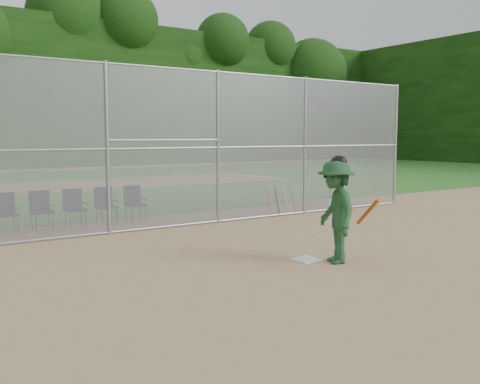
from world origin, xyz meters
TOP-DOWN VIEW (x-y plane):
  - ground at (0.00, 0.00)m, footprint 100.00×100.00m
  - grass_strip at (0.00, 18.00)m, footprint 100.00×100.00m
  - dirt_patch_far at (0.00, 18.00)m, footprint 24.00×24.00m
  - backstop_fence at (0.00, 5.00)m, footprint 16.09×0.09m
  - treeline at (0.00, 20.00)m, footprint 81.00×60.00m
  - home_plate at (0.09, 0.45)m, footprint 0.51×0.51m
  - batter_at_plate at (0.40, 0.00)m, footprint 1.12×1.45m
  - water_cooler at (5.42, 5.51)m, footprint 0.31×0.31m
  - spare_bats at (3.27, 5.18)m, footprint 0.96×0.35m
  - chair_2 at (-3.97, 6.43)m, footprint 0.54×0.52m
  - chair_3 at (-3.16, 6.43)m, footprint 0.54×0.52m
  - chair_4 at (-2.35, 6.43)m, footprint 0.54×0.52m
  - chair_5 at (-1.54, 6.43)m, footprint 0.54×0.52m
  - chair_6 at (-0.73, 6.43)m, footprint 0.54×0.52m

SIDE VIEW (x-z plane):
  - ground at x=0.00m, z-range 0.00..0.00m
  - grass_strip at x=0.00m, z-range 0.01..0.01m
  - dirt_patch_far at x=0.00m, z-range 0.01..0.01m
  - home_plate at x=0.09m, z-range 0.00..0.02m
  - water_cooler at x=5.42m, z-range 0.00..0.39m
  - spare_bats at x=3.27m, z-range 0.00..0.83m
  - chair_2 at x=-3.97m, z-range 0.00..0.96m
  - chair_3 at x=-3.16m, z-range 0.00..0.96m
  - chair_4 at x=-2.35m, z-range 0.00..0.96m
  - chair_5 at x=-1.54m, z-range 0.00..0.96m
  - chair_6 at x=-0.73m, z-range 0.00..0.96m
  - batter_at_plate at x=0.40m, z-range -0.03..1.93m
  - backstop_fence at x=0.00m, z-range 0.07..4.07m
  - treeline at x=0.00m, z-range 0.00..11.00m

